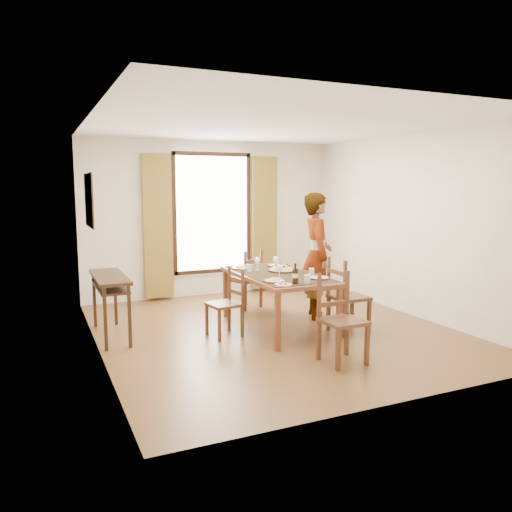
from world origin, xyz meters
name	(u,v)px	position (x,y,z in m)	size (l,w,h in m)	color
ground	(274,330)	(0.00, 0.00, 0.00)	(5.00, 5.00, 0.00)	#55371A
room_shell	(270,215)	(0.00, 0.13, 1.54)	(4.60, 5.10, 2.74)	silver
console_table	(110,284)	(-2.03, 0.60, 0.68)	(0.38, 1.20, 0.80)	#301E10
dining_table	(277,278)	(0.09, 0.08, 0.69)	(0.97, 1.84, 0.76)	brown
chair_west	(226,305)	(-0.66, 0.03, 0.41)	(0.45, 0.45, 0.88)	#53341B
chair_north	(247,281)	(0.17, 1.32, 0.43)	(0.53, 0.53, 0.93)	#53341B
chair_south	(341,321)	(0.14, -1.39, 0.46)	(0.44, 0.44, 0.98)	#53341B
chair_east	(347,298)	(0.82, -0.49, 0.47)	(0.45, 0.45, 1.00)	#53341B
man	(317,256)	(0.87, 0.36, 0.92)	(0.63, 0.77, 1.83)	gray
plate_sw	(274,280)	(-0.21, -0.44, 0.78)	(0.27, 0.27, 0.05)	silver
plate_se	(319,277)	(0.40, -0.48, 0.78)	(0.27, 0.27, 0.05)	silver
plate_nw	(241,267)	(-0.21, 0.64, 0.78)	(0.27, 0.27, 0.05)	silver
plate_ne	(276,264)	(0.35, 0.64, 0.78)	(0.27, 0.27, 0.05)	silver
pasta_platter	(282,268)	(0.23, 0.21, 0.81)	(0.40, 0.40, 0.10)	orange
caprese_plate	(283,284)	(-0.21, -0.68, 0.78)	(0.20, 0.20, 0.04)	silver
wine_glass_a	(279,272)	(-0.06, -0.29, 0.85)	(0.08, 0.08, 0.18)	white
wine_glass_b	(276,262)	(0.24, 0.42, 0.85)	(0.08, 0.08, 0.18)	white
wine_glass_c	(257,264)	(-0.04, 0.44, 0.85)	(0.08, 0.08, 0.18)	white
tumbler_a	(311,272)	(0.43, -0.25, 0.81)	(0.07, 0.07, 0.10)	silver
tumbler_b	(249,268)	(-0.20, 0.38, 0.81)	(0.07, 0.07, 0.10)	silver
tumbler_c	(307,279)	(0.12, -0.68, 0.81)	(0.07, 0.07, 0.10)	silver
wine_bottle	(295,274)	(-0.03, -0.65, 0.88)	(0.07, 0.07, 0.25)	black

